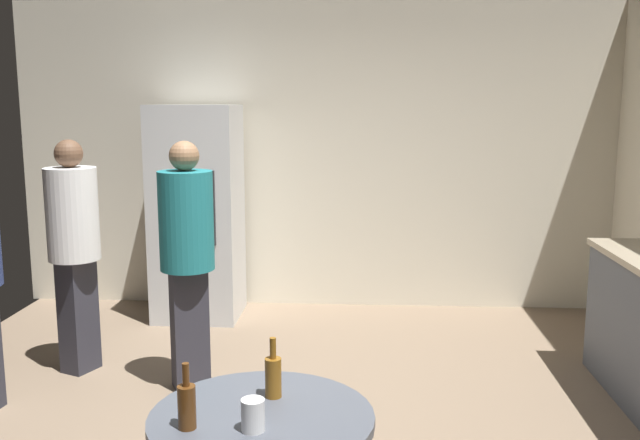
# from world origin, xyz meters

# --- Properties ---
(wall_back) EXTENTS (5.32, 0.06, 2.70)m
(wall_back) POSITION_xyz_m (0.00, 2.63, 1.35)
(wall_back) COLOR silver
(wall_back) RESTS_ON ground_plane
(refrigerator) EXTENTS (0.70, 0.68, 1.80)m
(refrigerator) POSITION_xyz_m (-0.98, 2.20, 0.90)
(refrigerator) COLOR silver
(refrigerator) RESTS_ON ground_plane
(beer_bottle_amber) EXTENTS (0.06, 0.06, 0.23)m
(beer_bottle_amber) POSITION_xyz_m (0.09, -1.09, 0.82)
(beer_bottle_amber) COLOR #8C5919
(beer_bottle_amber) RESTS_ON foreground_table
(beer_bottle_brown) EXTENTS (0.06, 0.06, 0.23)m
(beer_bottle_brown) POSITION_xyz_m (-0.17, -1.35, 0.82)
(beer_bottle_brown) COLOR #593314
(beer_bottle_brown) RESTS_ON foreground_table
(plastic_cup_white) EXTENTS (0.08, 0.08, 0.11)m
(plastic_cup_white) POSITION_xyz_m (0.06, -1.36, 0.79)
(plastic_cup_white) COLOR white
(plastic_cup_white) RESTS_ON foreground_table
(person_in_teal_shirt) EXTENTS (0.46, 0.46, 1.59)m
(person_in_teal_shirt) POSITION_xyz_m (-0.68, 0.68, 0.93)
(person_in_teal_shirt) COLOR #2D2D38
(person_in_teal_shirt) RESTS_ON ground_plane
(person_in_white_shirt) EXTENTS (0.45, 0.45, 1.58)m
(person_in_white_shirt) POSITION_xyz_m (-1.51, 0.92, 0.92)
(person_in_white_shirt) COLOR #2D2D38
(person_in_white_shirt) RESTS_ON ground_plane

